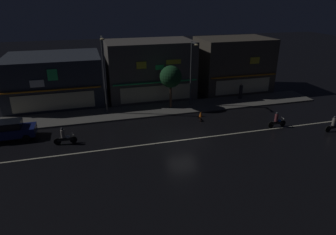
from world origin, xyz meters
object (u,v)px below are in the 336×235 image
(motorcycle_lead, at_px, (277,121))
(motorcycle_opposite_lane, at_px, (334,125))
(pedestrian_on_sidewalk, at_px, (241,92))
(traffic_cone, at_px, (201,114))
(motorcycle_following, at_px, (64,137))
(streetlamp_west, at_px, (104,70))
(parked_car_near_kerb, at_px, (8,130))
(streetlamp_mid, at_px, (192,69))

(motorcycle_lead, xyz_separation_m, motorcycle_opposite_lane, (4.51, -2.27, 0.00))
(motorcycle_lead, bearing_deg, pedestrian_on_sidewalk, 92.12)
(motorcycle_lead, bearing_deg, traffic_cone, 149.92)
(motorcycle_lead, height_order, traffic_cone, motorcycle_lead)
(motorcycle_opposite_lane, bearing_deg, motorcycle_following, -15.49)
(traffic_cone, bearing_deg, streetlamp_west, 161.30)
(parked_car_near_kerb, distance_m, motorcycle_following, 5.21)
(streetlamp_mid, relative_size, motorcycle_opposite_lane, 3.73)
(streetlamp_mid, distance_m, pedestrian_on_sidewalk, 7.44)
(parked_car_near_kerb, distance_m, motorcycle_lead, 24.38)
(pedestrian_on_sidewalk, height_order, parked_car_near_kerb, pedestrian_on_sidewalk)
(motorcycle_opposite_lane, bearing_deg, motorcycle_lead, -32.85)
(streetlamp_west, xyz_separation_m, motorcycle_opposite_lane, (19.81, -9.87, -4.16))
(pedestrian_on_sidewalk, bearing_deg, parked_car_near_kerb, -5.64)
(parked_car_near_kerb, height_order, motorcycle_opposite_lane, parked_car_near_kerb)
(streetlamp_west, height_order, parked_car_near_kerb, streetlamp_west)
(streetlamp_mid, relative_size, parked_car_near_kerb, 1.65)
(motorcycle_opposite_lane, relative_size, traffic_cone, 3.45)
(motorcycle_following, height_order, motorcycle_opposite_lane, same)
(streetlamp_mid, height_order, pedestrian_on_sidewalk, streetlamp_mid)
(motorcycle_following, xyz_separation_m, motorcycle_opposite_lane, (23.87, -3.96, 0.00))
(motorcycle_lead, xyz_separation_m, motorcycle_following, (-19.36, 1.69, 0.00))
(streetlamp_mid, relative_size, motorcycle_following, 3.73)
(motorcycle_opposite_lane, xyz_separation_m, traffic_cone, (-10.50, 6.72, -0.36))
(parked_car_near_kerb, relative_size, motorcycle_following, 2.26)
(streetlamp_mid, bearing_deg, streetlamp_west, -179.83)
(pedestrian_on_sidewalk, xyz_separation_m, motorcycle_opposite_lane, (3.87, -10.63, -0.34))
(streetlamp_mid, height_order, motorcycle_opposite_lane, streetlamp_mid)
(motorcycle_lead, distance_m, traffic_cone, 7.48)
(streetlamp_mid, xyz_separation_m, motorcycle_opposite_lane, (10.47, -9.90, -3.69))
(pedestrian_on_sidewalk, distance_m, motorcycle_lead, 8.39)
(parked_car_near_kerb, bearing_deg, motorcycle_opposite_lane, 167.75)
(streetlamp_west, height_order, streetlamp_mid, streetlamp_west)
(streetlamp_west, xyz_separation_m, traffic_cone, (9.30, -3.15, -4.52))
(streetlamp_west, relative_size, traffic_cone, 14.53)
(streetlamp_mid, xyz_separation_m, parked_car_near_kerb, (-18.09, -3.70, -3.45))
(streetlamp_mid, bearing_deg, motorcycle_lead, -51.96)
(streetlamp_west, xyz_separation_m, parked_car_near_kerb, (-8.76, -3.67, -3.92))
(pedestrian_on_sidewalk, bearing_deg, motorcycle_following, 2.64)
(pedestrian_on_sidewalk, relative_size, motorcycle_opposite_lane, 0.96)
(parked_car_near_kerb, bearing_deg, streetlamp_west, -157.24)
(motorcycle_lead, relative_size, motorcycle_following, 1.00)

